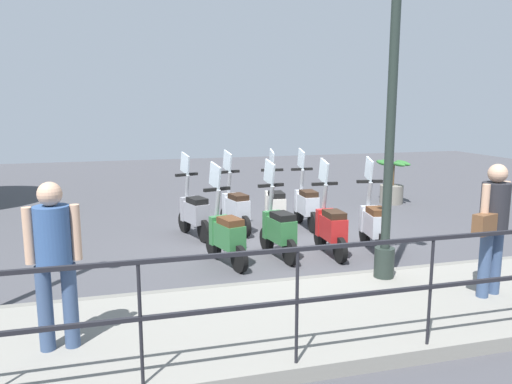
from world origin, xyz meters
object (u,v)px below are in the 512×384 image
scooter_far_0 (306,204)px  scooter_far_1 (275,205)px  scooter_near_3 (226,234)px  scooter_far_3 (194,211)px  pedestrian_distant (54,253)px  potted_palm (392,185)px  scooter_far_2 (235,207)px  scooter_near_0 (374,223)px  scooter_near_1 (330,226)px  pedestrian_with_bag (493,220)px  lamp_post_near (390,137)px  scooter_near_2 (278,228)px

scooter_far_0 → scooter_far_1: bearing=87.6°
scooter_near_3 → scooter_far_3: (1.71, 0.24, 0.00)m
pedestrian_distant → scooter_far_0: 5.98m
potted_palm → scooter_far_2: bearing=111.5°
scooter_far_2 → scooter_near_0: bearing=-145.3°
pedestrian_distant → scooter_near_1: pedestrian_distant is taller
scooter_far_0 → pedestrian_with_bag: bearing=-169.3°
lamp_post_near → scooter_near_3: (1.49, 1.83, -1.52)m
pedestrian_distant → scooter_near_3: 3.28m
lamp_post_near → scooter_far_1: bearing=7.6°
pedestrian_with_bag → potted_palm: pedestrian_with_bag is taller
scooter_near_0 → scooter_near_3: (-0.07, 2.51, 0.00)m
pedestrian_with_bag → potted_palm: 6.39m
scooter_near_0 → scooter_far_2: same height
pedestrian_with_bag → scooter_far_1: 4.54m
pedestrian_with_bag → scooter_near_0: pedestrian_with_bag is taller
lamp_post_near → potted_palm: size_ratio=3.96×
scooter_near_2 → scooter_near_3: size_ratio=1.00×
pedestrian_with_bag → scooter_near_2: (2.52, 1.83, -0.60)m
scooter_near_0 → scooter_near_3: 2.51m
scooter_near_1 → scooter_near_3: same height
pedestrian_distant → potted_palm: (6.01, -7.01, -0.63)m
scooter_near_3 → scooter_far_3: size_ratio=1.00×
pedestrian_with_bag → pedestrian_distant: (-0.04, 4.81, 0.00)m
potted_palm → scooter_far_3: 5.46m
scooter_near_0 → scooter_near_1: (-0.04, 0.79, 0.00)m
scooter_near_2 → scooter_near_3: bearing=89.3°
scooter_near_0 → scooter_far_2: 2.64m
pedestrian_with_bag → scooter_near_3: bearing=30.9°
scooter_near_3 → scooter_far_1: bearing=-52.0°
scooter_near_2 → scooter_far_1: (1.78, -0.50, 0.00)m
lamp_post_near → scooter_far_3: size_ratio=2.73×
pedestrian_distant → potted_palm: pedestrian_distant is taller
scooter_far_3 → potted_palm: bearing=-87.3°
scooter_far_2 → scooter_near_3: bearing=150.6°
scooter_near_2 → scooter_near_3: same height
pedestrian_distant → scooter_far_3: pedestrian_distant is taller
scooter_near_2 → scooter_far_1: bearing=-24.6°
pedestrian_with_bag → scooter_far_1: (4.30, 1.33, -0.60)m
scooter_near_2 → scooter_far_2: size_ratio=1.00×
scooter_far_1 → scooter_near_1: bearing=-164.0°
pedestrian_with_bag → scooter_near_2: 3.17m
scooter_near_3 → scooter_far_2: size_ratio=1.00×
scooter_near_1 → scooter_far_3: size_ratio=1.00×
scooter_near_3 → lamp_post_near: bearing=-145.4°
scooter_far_2 → scooter_far_1: bearing=-100.2°
scooter_near_3 → scooter_far_0: 2.73m
scooter_near_2 → scooter_far_2: same height
pedestrian_distant → potted_palm: bearing=127.6°
pedestrian_distant → scooter_far_2: (4.31, -2.68, -0.60)m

